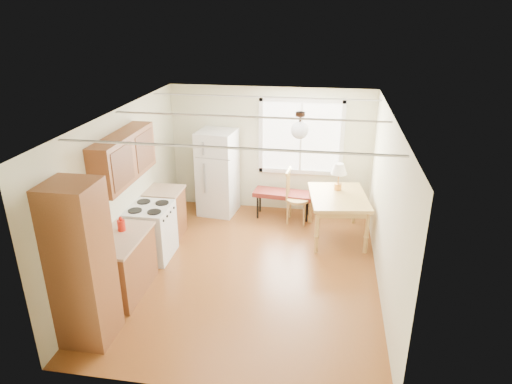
% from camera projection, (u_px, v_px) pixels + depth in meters
% --- Properties ---
extents(room_shell, '(4.60, 5.60, 2.62)m').
position_uv_depth(room_shell, '(248.00, 198.00, 6.80)').
color(room_shell, '#603113').
rests_on(room_shell, ground).
extents(kitchen_run, '(0.65, 3.40, 2.20)m').
position_uv_depth(kitchen_run, '(125.00, 234.00, 6.63)').
color(kitchen_run, brown).
rests_on(kitchen_run, ground).
extents(window_unit, '(1.64, 0.05, 1.51)m').
position_uv_depth(window_unit, '(301.00, 137.00, 8.86)').
color(window_unit, white).
rests_on(window_unit, room_shell).
extents(pendant_light, '(0.26, 0.26, 0.40)m').
position_uv_depth(pendant_light, '(300.00, 129.00, 6.69)').
color(pendant_light, black).
rests_on(pendant_light, room_shell).
extents(refrigerator, '(0.77, 0.77, 1.70)m').
position_uv_depth(refrigerator, '(218.00, 173.00, 9.04)').
color(refrigerator, white).
rests_on(refrigerator, ground).
extents(bench, '(1.19, 0.54, 0.53)m').
position_uv_depth(bench, '(283.00, 195.00, 8.96)').
color(bench, maroon).
rests_on(bench, ground).
extents(dining_table, '(1.15, 1.42, 0.81)m').
position_uv_depth(dining_table, '(338.00, 201.00, 8.07)').
color(dining_table, '#AB8441').
rests_on(dining_table, ground).
extents(chair, '(0.47, 0.46, 1.05)m').
position_uv_depth(chair, '(292.00, 193.00, 8.71)').
color(chair, '#AB8441').
rests_on(chair, ground).
extents(table_lamp, '(0.29, 0.29, 0.50)m').
position_uv_depth(table_lamp, '(339.00, 171.00, 8.16)').
color(table_lamp, '#C1843E').
rests_on(table_lamp, dining_table).
extents(coffee_maker, '(0.23, 0.28, 0.38)m').
position_uv_depth(coffee_maker, '(101.00, 244.00, 5.93)').
color(coffee_maker, black).
rests_on(coffee_maker, kitchen_run).
extents(kettle, '(0.11, 0.11, 0.22)m').
position_uv_depth(kettle, '(121.00, 225.00, 6.57)').
color(kettle, red).
rests_on(kettle, kitchen_run).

